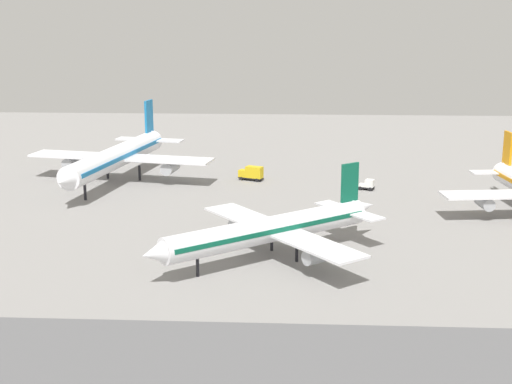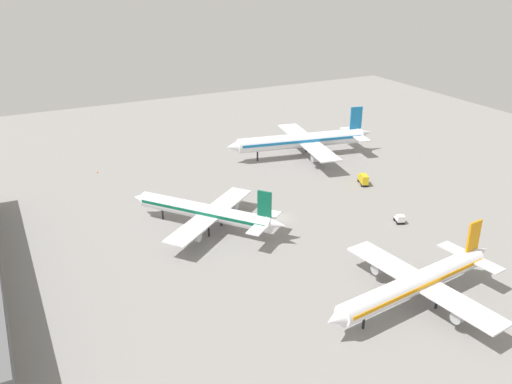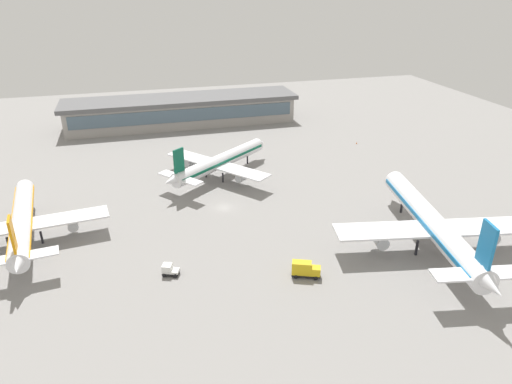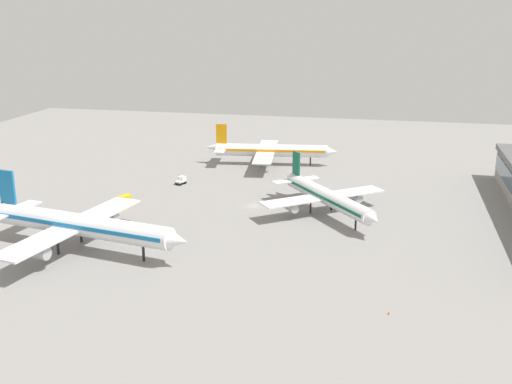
{
  "view_description": "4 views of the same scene",
  "coord_description": "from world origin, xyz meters",
  "px_view_note": "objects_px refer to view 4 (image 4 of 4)",
  "views": [
    {
      "loc": [
        0.33,
        -127.32,
        37.57
      ],
      "look_at": [
        -7.02,
        13.09,
        2.44
      ],
      "focal_mm": 50.77,
      "sensor_mm": 36.0,
      "label": 1
    },
    {
      "loc": [
        112.33,
        -64.3,
        63.12
      ],
      "look_at": [
        -7.97,
        -3.52,
        5.09
      ],
      "focal_mm": 37.86,
      "sensor_mm": 36.0,
      "label": 2
    },
    {
      "loc": [
        20.5,
        105.3,
        53.97
      ],
      "look_at": [
        -6.7,
        6.14,
        6.35
      ],
      "focal_mm": 32.8,
      "sensor_mm": 36.0,
      "label": 3
    },
    {
      "loc": [
        -156.06,
        -35.0,
        51.68
      ],
      "look_at": [
        -1.21,
        -1.14,
        4.37
      ],
      "focal_mm": 43.42,
      "sensor_mm": 36.0,
      "label": 4
    }
  ],
  "objects_px": {
    "airplane_distant": "(79,225)",
    "catering_truck": "(123,202)",
    "baggage_tug": "(181,180)",
    "safety_cone_near_gate": "(389,313)",
    "airplane_at_gate": "(270,150)",
    "airplane_taxiing": "(326,196)"
  },
  "relations": [
    {
      "from": "baggage_tug",
      "to": "safety_cone_near_gate",
      "type": "bearing_deg",
      "value": -117.73
    },
    {
      "from": "baggage_tug",
      "to": "catering_truck",
      "type": "xyz_separation_m",
      "value": [
        -25.69,
        7.69,
        0.54
      ]
    },
    {
      "from": "airplane_distant",
      "to": "baggage_tug",
      "type": "relative_size",
      "value": 14.55
    },
    {
      "from": "baggage_tug",
      "to": "safety_cone_near_gate",
      "type": "height_order",
      "value": "baggage_tug"
    },
    {
      "from": "airplane_distant",
      "to": "safety_cone_near_gate",
      "type": "distance_m",
      "value": 69.42
    },
    {
      "from": "catering_truck",
      "to": "safety_cone_near_gate",
      "type": "height_order",
      "value": "catering_truck"
    },
    {
      "from": "airplane_taxiing",
      "to": "baggage_tug",
      "type": "xyz_separation_m",
      "value": [
        19.45,
        46.27,
        -3.7
      ]
    },
    {
      "from": "airplane_distant",
      "to": "catering_truck",
      "type": "relative_size",
      "value": 9.04
    },
    {
      "from": "catering_truck",
      "to": "airplane_taxiing",
      "type": "bearing_deg",
      "value": 118.88
    },
    {
      "from": "airplane_distant",
      "to": "catering_truck",
      "type": "distance_m",
      "value": 30.57
    },
    {
      "from": "airplane_taxiing",
      "to": "airplane_distant",
      "type": "distance_m",
      "value": 62.27
    },
    {
      "from": "airplane_at_gate",
      "to": "airplane_distant",
      "type": "xyz_separation_m",
      "value": [
        -85.41,
        26.03,
        0.91
      ]
    },
    {
      "from": "airplane_distant",
      "to": "catering_truck",
      "type": "bearing_deg",
      "value": 107.02
    },
    {
      "from": "airplane_at_gate",
      "to": "catering_truck",
      "type": "height_order",
      "value": "airplane_at_gate"
    },
    {
      "from": "airplane_at_gate",
      "to": "baggage_tug",
      "type": "relative_size",
      "value": 12.37
    },
    {
      "from": "airplane_taxiing",
      "to": "airplane_distant",
      "type": "xyz_separation_m",
      "value": [
        -36.33,
        50.56,
        1.08
      ]
    },
    {
      "from": "catering_truck",
      "to": "airplane_distant",
      "type": "bearing_deg",
      "value": 28.73
    },
    {
      "from": "catering_truck",
      "to": "safety_cone_near_gate",
      "type": "bearing_deg",
      "value": 79.03
    },
    {
      "from": "baggage_tug",
      "to": "catering_truck",
      "type": "bearing_deg",
      "value": -175.55
    },
    {
      "from": "safety_cone_near_gate",
      "to": "airplane_distant",
      "type": "bearing_deg",
      "value": 76.42
    },
    {
      "from": "airplane_at_gate",
      "to": "airplane_distant",
      "type": "relative_size",
      "value": 0.85
    },
    {
      "from": "airplane_distant",
      "to": "safety_cone_near_gate",
      "type": "relative_size",
      "value": 88.97
    }
  ]
}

